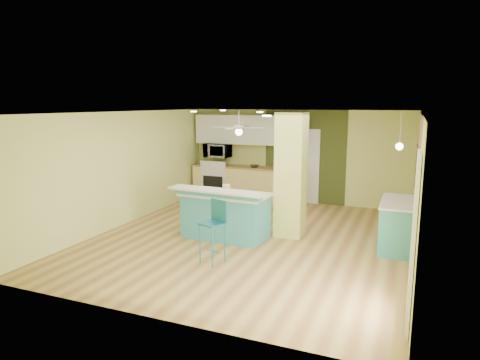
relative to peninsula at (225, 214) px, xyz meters
name	(u,v)px	position (x,y,z in m)	size (l,w,h in m)	color
floor	(252,238)	(0.51, 0.15, -0.49)	(6.00, 7.00, 0.01)	olive
ceiling	(252,112)	(0.51, 0.15, 2.02)	(6.00, 7.00, 0.01)	white
wall_back	(298,156)	(0.51, 3.66, 0.76)	(6.00, 0.01, 2.50)	#CCD270
wall_front	(150,223)	(0.51, -3.35, 0.76)	(6.00, 0.01, 2.50)	#CCD270
wall_left	(125,168)	(-2.50, 0.15, 0.76)	(0.01, 7.00, 2.50)	#CCD270
wall_right	(417,188)	(3.51, 0.15, 0.76)	(0.01, 7.00, 2.50)	#CCD270
wood_panel	(416,182)	(3.50, 0.75, 0.76)	(0.02, 3.40, 2.50)	olive
olive_accent	(305,157)	(0.71, 3.64, 0.76)	(2.20, 0.02, 2.50)	#3B451B
interior_door	(304,166)	(0.71, 3.61, 0.51)	(0.82, 0.05, 2.00)	silver
french_door	(413,239)	(3.48, -2.15, 0.56)	(0.04, 1.08, 2.10)	white
column	(291,175)	(1.16, 0.65, 0.76)	(0.55, 0.55, 2.50)	#BFC259
kitchen_run	(249,183)	(-0.79, 3.35, -0.01)	(3.25, 0.63, 0.94)	#E4CF77
stove	(218,181)	(-1.74, 3.34, -0.03)	(0.76, 0.66, 1.08)	silver
upper_cabinets	(250,130)	(-0.79, 3.47, 1.46)	(3.20, 0.34, 0.80)	white
microwave	(217,151)	(-1.74, 3.35, 0.86)	(0.70, 0.48, 0.39)	silver
ceiling_fan	(239,128)	(-0.59, 2.15, 1.59)	(1.41, 1.41, 0.61)	silver
pendant_lamp	(399,146)	(3.16, 0.90, 1.40)	(0.14, 0.14, 0.69)	silver
wall_decor	(416,165)	(3.47, 0.95, 1.06)	(0.03, 0.90, 0.70)	brown
peninsula	(225,214)	(0.00, 0.00, 0.00)	(1.99, 1.15, 1.05)	teal
bar_stool	(215,221)	(0.39, -1.28, 0.23)	(0.46, 0.46, 1.07)	#1C6A7E
side_counter	(397,224)	(3.21, 0.64, -0.03)	(0.59, 1.40, 0.90)	teal
fruit_bowl	(254,166)	(-0.59, 3.28, 0.49)	(0.27, 0.27, 0.07)	#362516
canister	(226,189)	(0.04, -0.04, 0.52)	(0.15, 0.15, 0.19)	gold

